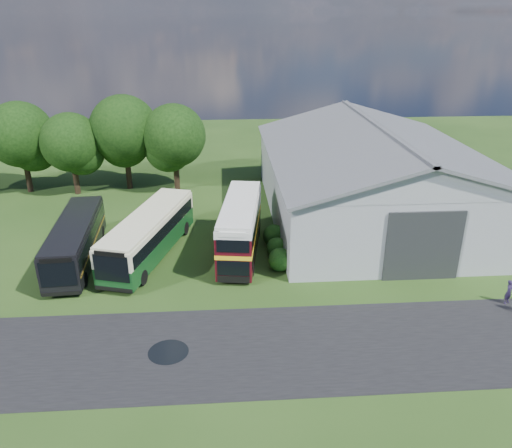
{
  "coord_description": "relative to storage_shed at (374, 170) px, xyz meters",
  "views": [
    {
      "loc": [
        1.71,
        -25.35,
        16.98
      ],
      "look_at": [
        4.02,
        8.0,
        2.71
      ],
      "focal_mm": 35.0,
      "sensor_mm": 36.0,
      "label": 1
    }
  ],
  "objects": [
    {
      "name": "shrub_front",
      "position": [
        -9.4,
        -9.98,
        -4.17
      ],
      "size": [
        1.7,
        1.7,
        1.7
      ],
      "primitive_type": "sphere",
      "color": "#194714",
      "rests_on": "ground"
    },
    {
      "name": "tree_left_a",
      "position": [
        -33.0,
        8.52,
        1.71
      ],
      "size": [
        6.46,
        6.46,
        9.12
      ],
      "color": "black",
      "rests_on": "ground"
    },
    {
      "name": "shrub_back",
      "position": [
        -9.4,
        -5.98,
        -4.17
      ],
      "size": [
        1.8,
        1.8,
        1.8
      ],
      "primitive_type": "sphere",
      "color": "#194714",
      "rests_on": "ground"
    },
    {
      "name": "shrub_mid",
      "position": [
        -9.4,
        -7.98,
        -4.17
      ],
      "size": [
        1.6,
        1.6,
        1.6
      ],
      "primitive_type": "sphere",
      "color": "#194714",
      "rests_on": "ground"
    },
    {
      "name": "tree_left_b",
      "position": [
        -28.0,
        7.52,
        1.09
      ],
      "size": [
        5.78,
        5.78,
        8.16
      ],
      "color": "black",
      "rests_on": "ground"
    },
    {
      "name": "bus_green_single",
      "position": [
        -18.87,
        -7.13,
        -2.41
      ],
      "size": [
        5.98,
        12.28,
        3.3
      ],
      "rotation": [
        0.0,
        0.0,
        -0.28
      ],
      "color": "black",
      "rests_on": "ground"
    },
    {
      "name": "asphalt_road",
      "position": [
        -12.0,
        -18.98,
        -4.17
      ],
      "size": [
        60.0,
        8.0,
        0.02
      ],
      "primitive_type": "cube",
      "color": "black",
      "rests_on": "ground"
    },
    {
      "name": "ground",
      "position": [
        -15.0,
        -15.98,
        -4.17
      ],
      "size": [
        120.0,
        120.0,
        0.0
      ],
      "primitive_type": "plane",
      "color": "#1E3912",
      "rests_on": "ground"
    },
    {
      "name": "visitor_a",
      "position": [
        4.39,
        -15.48,
        -3.36
      ],
      "size": [
        0.7,
        0.63,
        1.61
      ],
      "primitive_type": "imported",
      "rotation": [
        0.0,
        0.0,
        0.54
      ],
      "color": "#231939",
      "rests_on": "ground"
    },
    {
      "name": "tree_mid",
      "position": [
        -23.0,
        8.82,
        2.02
      ],
      "size": [
        6.8,
        6.8,
        9.6
      ],
      "color": "black",
      "rests_on": "ground"
    },
    {
      "name": "bus_maroon_double",
      "position": [
        -12.1,
        -7.35,
        -2.05
      ],
      "size": [
        3.84,
        10.09,
        4.23
      ],
      "rotation": [
        0.0,
        0.0,
        -0.14
      ],
      "color": "black",
      "rests_on": "ground"
    },
    {
      "name": "bus_dark_single",
      "position": [
        -24.13,
        -7.59,
        -2.53
      ],
      "size": [
        3.3,
        11.3,
        3.08
      ],
      "rotation": [
        0.0,
        0.0,
        0.07
      ],
      "color": "black",
      "rests_on": "ground"
    },
    {
      "name": "tree_right_a",
      "position": [
        -18.0,
        7.82,
        1.52
      ],
      "size": [
        6.26,
        6.26,
        8.83
      ],
      "color": "black",
      "rests_on": "ground"
    },
    {
      "name": "puddle",
      "position": [
        -16.5,
        -18.98,
        -4.17
      ],
      "size": [
        2.2,
        2.2,
        0.01
      ],
      "primitive_type": "cylinder",
      "color": "black",
      "rests_on": "ground"
    },
    {
      "name": "storage_shed",
      "position": [
        0.0,
        0.0,
        0.0
      ],
      "size": [
        18.8,
        24.8,
        8.15
      ],
      "color": "gray",
      "rests_on": "ground"
    }
  ]
}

